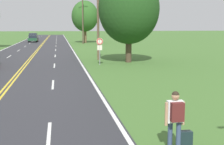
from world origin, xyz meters
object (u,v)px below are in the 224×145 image
(car_white_suv_mid_far, at_px, (33,37))
(car_dark_green_hatchback_mid_near, at_px, (33,38))
(traffic_sign, at_px, (100,45))
(suitcase, at_px, (184,141))
(tree_right_cluster, at_px, (129,9))
(hitchhiker_person, at_px, (175,115))
(tree_left_verge, at_px, (85,16))

(car_white_suv_mid_far, bearing_deg, car_dark_green_hatchback_mid_near, -175.63)
(traffic_sign, bearing_deg, suitcase, -90.58)
(tree_right_cluster, height_order, car_white_suv_mid_far, tree_right_cluster)
(hitchhiker_person, bearing_deg, tree_right_cluster, -8.64)
(suitcase, xyz_separation_m, tree_right_cluster, (3.18, 21.13, 4.76))
(tree_right_cluster, distance_m, car_white_suv_mid_far, 48.69)
(hitchhiker_person, height_order, tree_right_cluster, tree_right_cluster)
(hitchhiker_person, height_order, car_dark_green_hatchback_mid_near, hitchhiker_person)
(suitcase, relative_size, tree_left_verge, 0.07)
(suitcase, relative_size, car_dark_green_hatchback_mid_near, 0.14)
(hitchhiker_person, distance_m, car_dark_green_hatchback_mid_near, 61.34)
(traffic_sign, relative_size, tree_left_verge, 0.28)
(car_dark_green_hatchback_mid_near, bearing_deg, tree_right_cluster, -161.98)
(hitchhiker_person, relative_size, suitcase, 2.90)
(tree_left_verge, xyz_separation_m, car_white_suv_mid_far, (-11.20, 12.25, -4.44))
(tree_left_verge, height_order, car_dark_green_hatchback_mid_near, tree_left_verge)
(tree_right_cluster, relative_size, car_dark_green_hatchback_mid_near, 1.98)
(car_dark_green_hatchback_mid_near, xyz_separation_m, car_white_suv_mid_far, (-0.50, 7.31, 0.12))
(tree_right_cluster, xyz_separation_m, car_dark_green_hatchback_mid_near, (-11.85, 39.61, -4.23))
(traffic_sign, distance_m, tree_left_verge, 36.45)
(suitcase, xyz_separation_m, tree_left_verge, (2.04, 55.80, 5.09))
(car_white_suv_mid_far, bearing_deg, suitcase, -171.89)
(tree_right_cluster, relative_size, car_white_suv_mid_far, 1.75)
(traffic_sign, bearing_deg, tree_right_cluster, 27.49)
(car_dark_green_hatchback_mid_near, bearing_deg, traffic_sign, -166.49)
(hitchhiker_person, xyz_separation_m, tree_left_verge, (2.34, 55.83, 4.32))
(traffic_sign, height_order, tree_right_cluster, tree_right_cluster)
(hitchhiker_person, height_order, car_white_suv_mid_far, car_white_suv_mid_far)
(tree_right_cluster, xyz_separation_m, car_white_suv_mid_far, (-12.35, 46.92, -4.11))
(tree_left_verge, distance_m, car_dark_green_hatchback_mid_near, 12.64)
(suitcase, height_order, traffic_sign, traffic_sign)
(hitchhiker_person, relative_size, tree_left_verge, 0.20)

